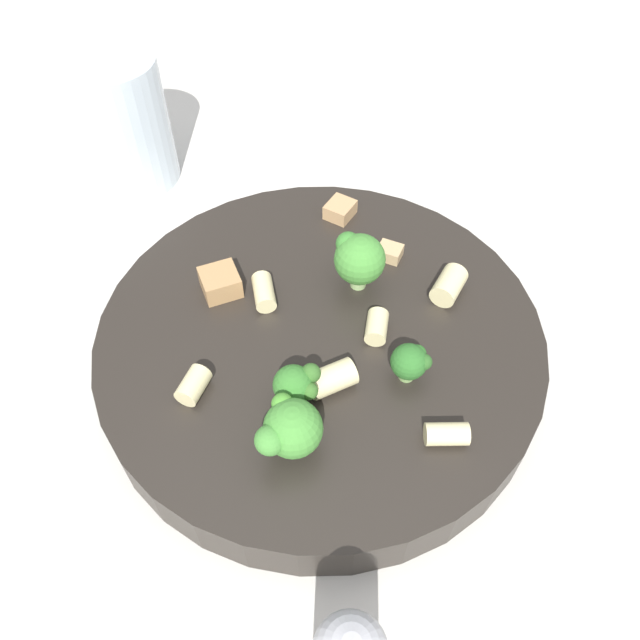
# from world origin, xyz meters

# --- Properties ---
(ground_plane) EXTENTS (2.00, 2.00, 0.00)m
(ground_plane) POSITION_xyz_m (0.00, 0.00, 0.00)
(ground_plane) COLOR beige
(pasta_bowl) EXTENTS (0.30, 0.30, 0.03)m
(pasta_bowl) POSITION_xyz_m (0.00, 0.00, 0.02)
(pasta_bowl) COLOR #28231E
(pasta_bowl) RESTS_ON ground_plane
(broccoli_floret_0) EXTENTS (0.04, 0.04, 0.04)m
(broccoli_floret_0) POSITION_xyz_m (0.05, -0.01, 0.06)
(broccoli_floret_0) COLOR #9EC175
(broccoli_floret_0) RESTS_ON pasta_bowl
(broccoli_floret_1) EXTENTS (0.04, 0.03, 0.04)m
(broccoli_floret_1) POSITION_xyz_m (-0.09, -0.01, 0.06)
(broccoli_floret_1) COLOR #93B766
(broccoli_floret_1) RESTS_ON pasta_bowl
(broccoli_floret_2) EXTENTS (0.03, 0.02, 0.03)m
(broccoli_floret_2) POSITION_xyz_m (-0.06, -0.00, 0.05)
(broccoli_floret_2) COLOR #84AD60
(broccoli_floret_2) RESTS_ON pasta_bowl
(broccoli_floret_3) EXTENTS (0.02, 0.03, 0.03)m
(broccoli_floret_3) POSITION_xyz_m (-0.02, -0.06, 0.05)
(broccoli_floret_3) COLOR #84AD60
(broccoli_floret_3) RESTS_ON pasta_bowl
(rigatoni_0) EXTENTS (0.02, 0.02, 0.01)m
(rigatoni_0) POSITION_xyz_m (-0.07, 0.06, 0.04)
(rigatoni_0) COLOR beige
(rigatoni_0) RESTS_ON pasta_bowl
(rigatoni_1) EXTENTS (0.02, 0.02, 0.01)m
(rigatoni_1) POSITION_xyz_m (0.01, -0.04, 0.04)
(rigatoni_1) COLOR beige
(rigatoni_1) RESTS_ON pasta_bowl
(rigatoni_2) EXTENTS (0.02, 0.03, 0.01)m
(rigatoni_2) POSITION_xyz_m (-0.06, -0.09, 0.04)
(rigatoni_2) COLOR beige
(rigatoni_2) RESTS_ON pasta_bowl
(rigatoni_3) EXTENTS (0.03, 0.03, 0.02)m
(rigatoni_3) POSITION_xyz_m (-0.04, -0.02, 0.04)
(rigatoni_3) COLOR beige
(rigatoni_3) RESTS_ON pasta_bowl
(rigatoni_4) EXTENTS (0.03, 0.02, 0.02)m
(rigatoni_4) POSITION_xyz_m (0.05, -0.08, 0.04)
(rigatoni_4) COLOR beige
(rigatoni_4) RESTS_ON pasta_bowl
(rigatoni_5) EXTENTS (0.03, 0.02, 0.01)m
(rigatoni_5) POSITION_xyz_m (0.02, 0.04, 0.04)
(rigatoni_5) COLOR beige
(rigatoni_5) RESTS_ON pasta_bowl
(chicken_chunk_0) EXTENTS (0.03, 0.02, 0.01)m
(chicken_chunk_0) POSITION_xyz_m (0.11, 0.02, 0.04)
(chicken_chunk_0) COLOR tan
(chicken_chunk_0) RESTS_ON pasta_bowl
(chicken_chunk_1) EXTENTS (0.04, 0.04, 0.02)m
(chicken_chunk_1) POSITION_xyz_m (0.02, 0.08, 0.04)
(chicken_chunk_1) COLOR tan
(chicken_chunk_1) RESTS_ON pasta_bowl
(chicken_chunk_2) EXTENTS (0.02, 0.02, 0.01)m
(chicken_chunk_2) POSITION_xyz_m (0.08, -0.03, 0.04)
(chicken_chunk_2) COLOR tan
(chicken_chunk_2) RESTS_ON pasta_bowl
(drinking_glass) EXTENTS (0.08, 0.08, 0.11)m
(drinking_glass) POSITION_xyz_m (0.15, 0.22, 0.05)
(drinking_glass) COLOR silver
(drinking_glass) RESTS_ON ground_plane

